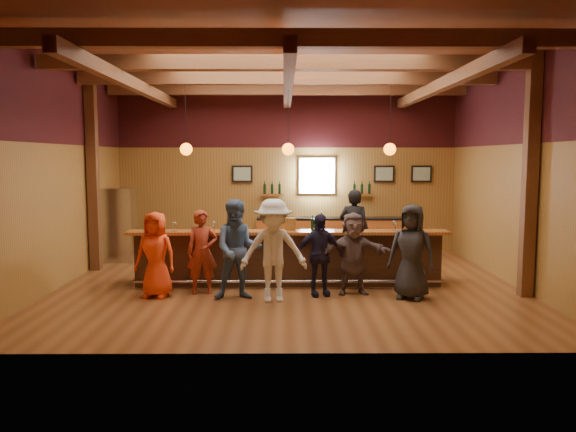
{
  "coord_description": "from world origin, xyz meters",
  "views": [
    {
      "loc": [
        -0.08,
        -11.08,
        2.55
      ],
      "look_at": [
        0.0,
        0.3,
        1.35
      ],
      "focal_mm": 35.0,
      "sensor_mm": 36.0,
      "label": 1
    }
  ],
  "objects": [
    {
      "name": "glass_d",
      "position": [
        -1.08,
        -0.21,
        1.24
      ],
      "size": [
        0.08,
        0.08,
        0.18
      ],
      "color": "silver",
      "rests_on": "bar_counter"
    },
    {
      "name": "glass_e",
      "position": [
        -0.19,
        -0.1,
        1.24
      ],
      "size": [
        0.08,
        0.08,
        0.18
      ],
      "color": "silver",
      "rests_on": "bar_counter"
    },
    {
      "name": "customer_dark",
      "position": [
        2.21,
        -1.16,
        0.86
      ],
      "size": [
        0.99,
        0.85,
        1.71
      ],
      "primitive_type": "imported",
      "rotation": [
        0.0,
        0.0,
        -0.45
      ],
      "color": "#232325",
      "rests_on": "ground"
    },
    {
      "name": "bar_counter",
      "position": [
        0.02,
        0.15,
        0.52
      ],
      "size": [
        6.3,
        1.07,
        1.11
      ],
      "color": "black",
      "rests_on": "ground"
    },
    {
      "name": "customer_denim",
      "position": [
        -0.91,
        -1.15,
        0.9
      ],
      "size": [
        0.94,
        0.76,
        1.8
      ],
      "primitive_type": "imported",
      "rotation": [
        0.0,
        0.0,
        0.1
      ],
      "color": "#435E86",
      "rests_on": "ground"
    },
    {
      "name": "framed_pictures",
      "position": [
        1.67,
        3.94,
        2.1
      ],
      "size": [
        5.35,
        0.05,
        0.45
      ],
      "color": "black",
      "rests_on": "room"
    },
    {
      "name": "glass_c",
      "position": [
        -1.45,
        -0.22,
        1.25
      ],
      "size": [
        0.09,
        0.09,
        0.2
      ],
      "color": "silver",
      "rests_on": "bar_counter"
    },
    {
      "name": "wine_shelves",
      "position": [
        0.8,
        3.88,
        1.62
      ],
      "size": [
        3.0,
        0.18,
        0.3
      ],
      "color": "#97491B",
      "rests_on": "room"
    },
    {
      "name": "glass_g",
      "position": [
        1.3,
        -0.2,
        1.23
      ],
      "size": [
        0.08,
        0.08,
        0.17
      ],
      "color": "silver",
      "rests_on": "bar_counter"
    },
    {
      "name": "glass_b",
      "position": [
        -2.21,
        -0.26,
        1.25
      ],
      "size": [
        0.09,
        0.09,
        0.19
      ],
      "color": "silver",
      "rests_on": "bar_counter"
    },
    {
      "name": "room",
      "position": [
        0.0,
        0.06,
        3.21
      ],
      "size": [
        9.04,
        9.0,
        4.52
      ],
      "color": "brown",
      "rests_on": "ground"
    },
    {
      "name": "bartender",
      "position": [
        1.48,
        1.26,
        0.92
      ],
      "size": [
        0.79,
        0.65,
        1.85
      ],
      "primitive_type": "imported",
      "rotation": [
        0.0,
        0.0,
        2.78
      ],
      "color": "black",
      "rests_on": "ground"
    },
    {
      "name": "back_bar_cabinet",
      "position": [
        1.2,
        3.72,
        0.48
      ],
      "size": [
        4.0,
        0.52,
        0.95
      ],
      "color": "#97491B",
      "rests_on": "ground"
    },
    {
      "name": "glass_h",
      "position": [
        2.09,
        -0.17,
        1.25
      ],
      "size": [
        0.09,
        0.09,
        0.2
      ],
      "color": "silver",
      "rests_on": "bar_counter"
    },
    {
      "name": "glass_f",
      "position": [
        0.69,
        -0.19,
        1.24
      ],
      "size": [
        0.08,
        0.08,
        0.19
      ],
      "color": "silver",
      "rests_on": "bar_counter"
    },
    {
      "name": "window",
      "position": [
        0.8,
        3.95,
        2.05
      ],
      "size": [
        0.95,
        0.09,
        0.95
      ],
      "color": "silver",
      "rests_on": "room"
    },
    {
      "name": "ice_bucket",
      "position": [
        0.05,
        -0.1,
        1.23
      ],
      "size": [
        0.22,
        0.22,
        0.25
      ],
      "primitive_type": "cylinder",
      "color": "brown",
      "rests_on": "bar_counter"
    },
    {
      "name": "customer_orange",
      "position": [
        -2.42,
        -1.0,
        0.78
      ],
      "size": [
        0.85,
        0.65,
        1.57
      ],
      "primitive_type": "imported",
      "rotation": [
        0.0,
        0.0,
        -0.21
      ],
      "color": "#F23D16",
      "rests_on": "ground"
    },
    {
      "name": "pendant_lights",
      "position": [
        0.0,
        0.0,
        2.71
      ],
      "size": [
        4.24,
        0.24,
        1.37
      ],
      "color": "black",
      "rests_on": "room"
    },
    {
      "name": "customer_brown",
      "position": [
        1.21,
        -0.81,
        0.77
      ],
      "size": [
        1.44,
        0.52,
        1.53
      ],
      "primitive_type": "imported",
      "rotation": [
        0.0,
        0.0,
        0.05
      ],
      "color": "brown",
      "rests_on": "ground"
    },
    {
      "name": "customer_redvest",
      "position": [
        -1.61,
        -0.73,
        0.79
      ],
      "size": [
        0.63,
        0.47,
        1.57
      ],
      "primitive_type": "imported",
      "rotation": [
        0.0,
        0.0,
        0.17
      ],
      "color": "maroon",
      "rests_on": "ground"
    },
    {
      "name": "stainless_fridge",
      "position": [
        -4.1,
        2.6,
        0.9
      ],
      "size": [
        0.7,
        0.7,
        1.8
      ],
      "primitive_type": "cube",
      "color": "silver",
      "rests_on": "ground"
    },
    {
      "name": "glass_a",
      "position": [
        -2.74,
        -0.22,
        1.22
      ],
      "size": [
        0.07,
        0.07,
        0.16
      ],
      "color": "silver",
      "rests_on": "bar_counter"
    },
    {
      "name": "bottle_b",
      "position": [
        0.66,
        -0.08,
        1.25
      ],
      "size": [
        0.08,
        0.08,
        0.36
      ],
      "color": "black",
      "rests_on": "bar_counter"
    },
    {
      "name": "customer_navy",
      "position": [
        0.56,
        -0.92,
        0.76
      ],
      "size": [
        0.95,
        0.56,
        1.52
      ],
      "primitive_type": "imported",
      "rotation": [
        0.0,
        0.0,
        0.23
      ],
      "color": "black",
      "rests_on": "ground"
    },
    {
      "name": "customer_white",
      "position": [
        -0.27,
        -1.32,
        0.91
      ],
      "size": [
        1.22,
        0.76,
        1.82
      ],
      "primitive_type": "imported",
      "rotation": [
        0.0,
        0.0,
        0.07
      ],
      "color": "silver",
      "rests_on": "ground"
    },
    {
      "name": "bottle_a",
      "position": [
        0.48,
        -0.1,
        1.23
      ],
      "size": [
        0.07,
        0.07,
        0.32
      ],
      "color": "black",
      "rests_on": "bar_counter"
    }
  ]
}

